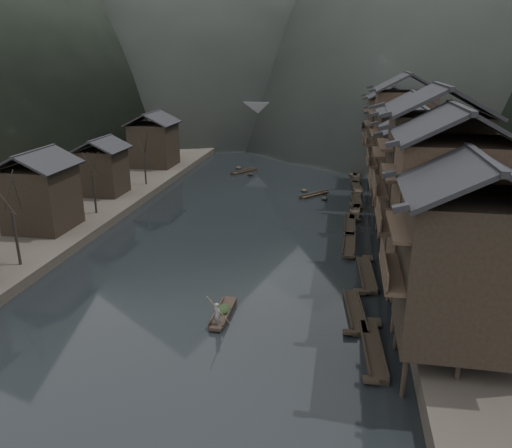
# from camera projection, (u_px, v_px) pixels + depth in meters

# --- Properties ---
(water) EXTENTS (300.00, 300.00, 0.00)m
(water) POSITION_uv_depth(u_px,v_px,m) (208.00, 294.00, 40.24)
(water) COLOR black
(water) RESTS_ON ground
(left_bank) EXTENTS (40.00, 200.00, 1.20)m
(left_bank) POSITION_uv_depth(u_px,v_px,m) (69.00, 167.00, 83.16)
(left_bank) COLOR #2D2823
(left_bank) RESTS_ON ground
(stilt_houses) EXTENTS (9.00, 67.60, 16.52)m
(stilt_houses) POSITION_uv_depth(u_px,v_px,m) (414.00, 147.00, 51.87)
(stilt_houses) COLOR black
(stilt_houses) RESTS_ON ground
(left_houses) EXTENTS (8.10, 53.20, 8.73)m
(left_houses) POSITION_uv_depth(u_px,v_px,m) (87.00, 164.00, 60.58)
(left_houses) COLOR black
(left_houses) RESTS_ON left_bank
(bare_trees) EXTENTS (3.80, 43.06, 7.60)m
(bare_trees) POSITION_uv_depth(u_px,v_px,m) (43.00, 191.00, 46.03)
(bare_trees) COLOR black
(bare_trees) RESTS_ON left_bank
(moored_sampans) EXTENTS (3.06, 60.96, 0.47)m
(moored_sampans) POSITION_uv_depth(u_px,v_px,m) (356.00, 220.00, 57.44)
(moored_sampans) COLOR black
(moored_sampans) RESTS_ON water
(midriver_boats) EXTENTS (16.21, 17.56, 0.44)m
(midriver_boats) POSITION_uv_depth(u_px,v_px,m) (274.00, 181.00, 75.35)
(midriver_boats) COLOR black
(midriver_boats) RESTS_ON water
(stone_bridge) EXTENTS (40.00, 6.00, 9.00)m
(stone_bridge) POSITION_uv_depth(u_px,v_px,m) (297.00, 120.00, 105.71)
(stone_bridge) COLOR #4C4C4F
(stone_bridge) RESTS_ON ground
(hero_sampan) EXTENTS (1.09, 4.96, 0.43)m
(hero_sampan) POSITION_uv_depth(u_px,v_px,m) (223.00, 313.00, 36.75)
(hero_sampan) COLOR black
(hero_sampan) RESTS_ON water
(cargo_heap) EXTENTS (1.09, 1.43, 0.65)m
(cargo_heap) POSITION_uv_depth(u_px,v_px,m) (224.00, 305.00, 36.79)
(cargo_heap) COLOR black
(cargo_heap) RESTS_ON hero_sampan
(boatman) EXTENTS (0.77, 0.74, 1.78)m
(boatman) POSITION_uv_depth(u_px,v_px,m) (217.00, 311.00, 34.78)
(boatman) COLOR slate
(boatman) RESTS_ON hero_sampan
(bamboo_pole) EXTENTS (1.31, 1.96, 3.23)m
(bamboo_pole) POSITION_uv_depth(u_px,v_px,m) (219.00, 279.00, 33.94)
(bamboo_pole) COLOR #8C7A51
(bamboo_pole) RESTS_ON boatman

